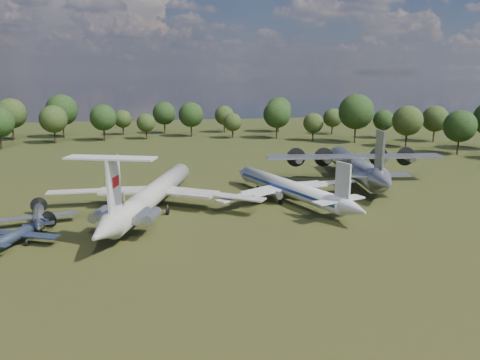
{
  "coord_description": "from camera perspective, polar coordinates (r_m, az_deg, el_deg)",
  "views": [
    {
      "loc": [
        -4.33,
        -72.52,
        21.56
      ],
      "look_at": [
        8.64,
        -1.59,
        5.0
      ],
      "focal_mm": 35.0,
      "sensor_mm": 36.0,
      "label": 1
    }
  ],
  "objects": [
    {
      "name": "small_prop_west",
      "position": [
        66.76,
        -25.37,
        -6.26
      ],
      "size": [
        15.32,
        17.28,
        2.09
      ],
      "primitive_type": null,
      "rotation": [
        0.0,
        0.0,
        -0.41
      ],
      "color": "black",
      "rests_on": "ground"
    },
    {
      "name": "ground",
      "position": [
        75.78,
        -6.67,
        -3.69
      ],
      "size": [
        300.0,
        300.0,
        0.0
      ],
      "primitive_type": "plane",
      "color": "#213712",
      "rests_on": "ground"
    },
    {
      "name": "tu104_jet",
      "position": [
        80.29,
        5.96,
        -1.32
      ],
      "size": [
        39.66,
        45.31,
        3.79
      ],
      "primitive_type": null,
      "rotation": [
        0.0,
        0.0,
        0.35
      ],
      "color": "#BCBCBC",
      "rests_on": "ground"
    },
    {
      "name": "person_on_il62",
      "position": [
        63.28,
        -14.03,
        -2.23
      ],
      "size": [
        0.78,
        0.75,
        1.81
      ],
      "primitive_type": "imported",
      "rotation": [
        0.0,
        0.0,
        2.46
      ],
      "color": "olive",
      "rests_on": "il62_airliner"
    },
    {
      "name": "small_prop_northwest",
      "position": [
        73.47,
        -23.31,
        -4.36
      ],
      "size": [
        13.48,
        16.42,
        2.12
      ],
      "primitive_type": null,
      "rotation": [
        0.0,
        0.0,
        0.22
      ],
      "color": "#979A9F",
      "rests_on": "ground"
    },
    {
      "name": "il62_airliner",
      "position": [
        75.61,
        -10.42,
        -2.07
      ],
      "size": [
        48.03,
        54.89,
        4.53
      ],
      "primitive_type": null,
      "rotation": [
        0.0,
        0.0,
        -0.31
      ],
      "color": "beige",
      "rests_on": "ground"
    },
    {
      "name": "an12_transport",
      "position": [
        96.79,
        13.9,
        1.27
      ],
      "size": [
        40.54,
        44.15,
        5.24
      ],
      "primitive_type": null,
      "rotation": [
        0.0,
        0.0,
        -0.13
      ],
      "color": "#A3A6AB",
      "rests_on": "ground"
    }
  ]
}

